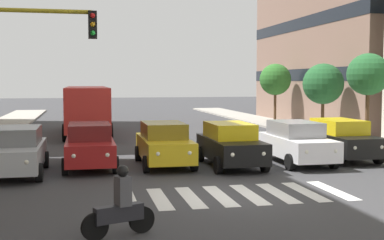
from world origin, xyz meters
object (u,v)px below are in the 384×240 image
(car_2, at_px, (230,144))
(car_4, at_px, (90,145))
(motorcycle_with_rider, at_px, (120,207))
(street_tree_3, at_px, (275,80))
(street_tree_2, at_px, (323,84))
(car_3, at_px, (164,144))
(car_1, at_px, (296,142))
(street_tree_1, at_px, (368,75))
(car_0, at_px, (340,139))
(car_5, at_px, (16,151))
(bus_behind_traffic, at_px, (87,105))

(car_2, bearing_deg, car_4, -8.95)
(motorcycle_with_rider, bearing_deg, car_4, -86.71)
(car_2, xyz_separation_m, street_tree_3, (-8.68, -17.49, 2.60))
(street_tree_2, height_order, street_tree_3, street_tree_3)
(street_tree_2, bearing_deg, car_3, 38.24)
(motorcycle_with_rider, bearing_deg, car_1, -132.67)
(car_4, distance_m, street_tree_1, 14.74)
(car_1, height_order, car_3, same)
(car_2, distance_m, street_tree_1, 10.03)
(car_0, xyz_separation_m, street_tree_1, (-3.42, -3.60, 2.81))
(car_4, bearing_deg, car_1, 174.89)
(car_2, distance_m, car_4, 5.52)
(car_0, xyz_separation_m, car_3, (7.69, 0.02, 0.00))
(car_5, distance_m, street_tree_3, 24.49)
(car_0, xyz_separation_m, bus_behind_traffic, (10.61, -12.74, 0.97))
(car_1, bearing_deg, motorcycle_with_rider, 47.33)
(car_3, height_order, motorcycle_with_rider, car_3)
(car_5, bearing_deg, car_4, -157.84)
(car_0, distance_m, street_tree_3, 17.28)
(car_3, xyz_separation_m, street_tree_3, (-11.22, -16.74, 2.60))
(bus_behind_traffic, xyz_separation_m, street_tree_3, (-14.13, -3.98, 1.62))
(car_0, height_order, street_tree_1, street_tree_1)
(car_3, height_order, street_tree_1, street_tree_1)
(car_3, bearing_deg, car_2, 163.51)
(car_3, relative_size, car_5, 1.00)
(car_1, bearing_deg, street_tree_3, -108.57)
(car_0, height_order, car_4, same)
(car_2, xyz_separation_m, car_5, (8.05, 0.20, 0.00))
(car_5, xyz_separation_m, motorcycle_with_rider, (-3.12, 8.11, -0.24))
(street_tree_2, bearing_deg, car_2, 47.82)
(car_5, xyz_separation_m, street_tree_1, (-16.63, -4.57, 2.81))
(motorcycle_with_rider, distance_m, street_tree_3, 29.31)
(car_2, distance_m, street_tree_3, 19.70)
(car_3, bearing_deg, street_tree_1, -161.94)
(car_3, relative_size, street_tree_3, 0.98)
(bus_behind_traffic, bearing_deg, car_4, 90.00)
(car_4, bearing_deg, bus_behind_traffic, -90.00)
(car_5, height_order, street_tree_3, street_tree_3)
(car_0, relative_size, street_tree_3, 0.98)
(street_tree_1, height_order, street_tree_2, street_tree_1)
(car_0, height_order, car_1, same)
(street_tree_2, bearing_deg, motorcycle_with_rider, 52.74)
(car_5, distance_m, motorcycle_with_rider, 8.70)
(car_3, xyz_separation_m, street_tree_2, (-11.25, -8.86, 2.31))
(street_tree_2, xyz_separation_m, street_tree_3, (0.03, -7.88, 0.29))
(car_1, xyz_separation_m, street_tree_3, (-5.84, -17.37, 2.60))
(car_0, distance_m, street_tree_1, 5.71)
(car_3, xyz_separation_m, bus_behind_traffic, (2.92, -12.76, 0.97))
(bus_behind_traffic, xyz_separation_m, motorcycle_with_rider, (-0.53, 21.83, -1.21))
(car_0, xyz_separation_m, street_tree_2, (-3.56, -8.85, 2.31))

